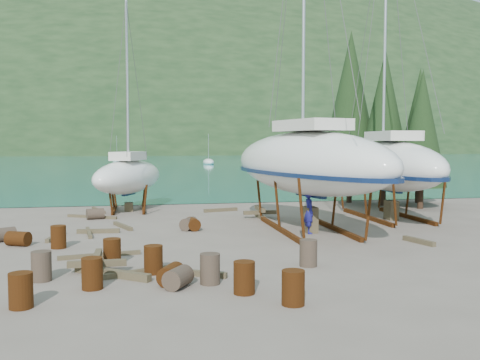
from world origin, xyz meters
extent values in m
plane|color=#665B51|center=(0.00, 0.00, 0.00)|extent=(600.00, 600.00, 0.00)
plane|color=#166C71|center=(0.00, 315.00, 0.01)|extent=(700.00, 700.00, 0.00)
ellipsoid|color=#1A3018|center=(0.00, 320.00, 0.00)|extent=(800.00, 360.00, 110.00)
cube|color=beige|center=(-20.00, 190.00, 2.00)|extent=(6.00, 5.00, 4.00)
cube|color=#A54C2D|center=(-20.00, 190.00, 4.80)|extent=(6.60, 5.60, 1.60)
cube|color=beige|center=(30.00, 190.00, 2.00)|extent=(6.00, 5.00, 4.00)
cube|color=#A54C2D|center=(30.00, 190.00, 4.80)|extent=(6.60, 5.60, 1.60)
cylinder|color=black|center=(12.50, 12.00, 0.80)|extent=(0.36, 0.36, 1.60)
cone|color=black|center=(12.50, 12.00, 5.80)|extent=(3.60, 3.60, 8.40)
cylinder|color=black|center=(14.00, 10.00, 0.68)|extent=(0.36, 0.36, 1.36)
cone|color=black|center=(14.00, 10.00, 4.93)|extent=(3.06, 3.06, 7.14)
cylinder|color=black|center=(11.00, 14.00, 0.92)|extent=(0.36, 0.36, 1.84)
cone|color=black|center=(11.00, 14.00, 6.67)|extent=(4.14, 4.14, 9.66)
cylinder|color=black|center=(15.50, 13.00, 0.72)|extent=(0.36, 0.36, 1.44)
cone|color=black|center=(15.50, 13.00, 5.22)|extent=(3.24, 3.24, 7.56)
ellipsoid|color=white|center=(10.00, 80.00, 0.38)|extent=(2.00, 5.00, 1.40)
cylinder|color=silver|center=(10.00, 80.00, 3.23)|extent=(0.08, 0.08, 5.00)
ellipsoid|color=white|center=(-8.00, 110.00, 0.38)|extent=(2.00, 5.00, 1.40)
cylinder|color=silver|center=(-8.00, 110.00, 3.23)|extent=(0.08, 0.08, 5.00)
ellipsoid|color=white|center=(4.59, 3.55, 3.12)|extent=(6.38, 12.99, 2.91)
cube|color=#0C1B3E|center=(4.59, 2.92, 2.11)|extent=(0.75, 2.25, 1.00)
cube|color=silver|center=(4.59, 2.92, 4.83)|extent=(2.80, 4.10, 0.50)
cube|color=#542D0E|center=(3.32, 3.55, 0.10)|extent=(0.18, 6.87, 0.20)
cube|color=#542D0E|center=(5.87, 3.55, 0.10)|extent=(0.18, 6.87, 0.20)
cube|color=brown|center=(4.59, 2.92, 0.58)|extent=(0.50, 0.80, 1.16)
ellipsoid|color=white|center=(10.04, 6.48, 2.83)|extent=(3.56, 11.22, 2.63)
cube|color=#0C1B3E|center=(10.04, 5.92, 1.97)|extent=(0.31, 2.01, 1.00)
cube|color=silver|center=(10.04, 5.92, 4.40)|extent=(1.88, 3.39, 0.50)
cylinder|color=silver|center=(10.04, 7.04, 10.93)|extent=(0.14, 0.14, 13.36)
cube|color=#542D0E|center=(8.90, 6.48, 0.10)|extent=(0.18, 6.12, 0.20)
cube|color=#542D0E|center=(11.17, 6.48, 0.10)|extent=(0.18, 6.12, 0.20)
cube|color=brown|center=(10.04, 5.92, 0.51)|extent=(0.50, 0.80, 1.02)
ellipsoid|color=white|center=(-3.61, 12.54, 2.01)|extent=(5.39, 8.17, 2.01)
cube|color=#0C1B3E|center=(-3.61, 12.15, 1.46)|extent=(0.79, 1.39, 1.00)
cube|color=silver|center=(-3.61, 12.15, 3.27)|extent=(2.18, 2.70, 0.50)
cylinder|color=silver|center=(-3.61, 12.94, 7.82)|extent=(0.14, 0.14, 9.40)
cube|color=#542D0E|center=(-4.47, 12.54, 0.10)|extent=(0.18, 4.31, 0.20)
cube|color=#542D0E|center=(-2.75, 12.54, 0.10)|extent=(0.18, 4.31, 0.20)
cube|color=brown|center=(-3.61, 12.15, 0.25)|extent=(0.50, 0.80, 0.51)
imported|color=navy|center=(4.45, 2.66, 0.97)|extent=(0.53, 0.75, 1.93)
cylinder|color=#542D0E|center=(-5.90, -6.37, 0.44)|extent=(0.58, 0.58, 0.88)
cylinder|color=#2D2823|center=(-1.97, -5.27, 0.29)|extent=(0.95, 1.05, 0.58)
cylinder|color=#542D0E|center=(-7.70, 2.02, 0.29)|extent=(1.04, 0.89, 0.58)
cylinder|color=#542D0E|center=(-0.27, -6.17, 0.44)|extent=(0.58, 0.58, 0.88)
cylinder|color=#2D2823|center=(-1.04, -5.01, 0.44)|extent=(0.58, 0.58, 0.88)
cylinder|color=#542D0E|center=(-0.59, 4.53, 0.29)|extent=(0.71, 0.96, 0.58)
cylinder|color=#542D0E|center=(0.74, -7.38, 0.44)|extent=(0.58, 0.58, 0.88)
cylinder|color=#542D0E|center=(-6.08, 1.25, 0.44)|extent=(0.58, 0.58, 0.88)
cylinder|color=#2D2823|center=(-5.30, 9.03, 0.29)|extent=(0.99, 0.77, 0.58)
cylinder|color=#542D0E|center=(-2.61, -3.47, 0.44)|extent=(0.58, 0.58, 0.88)
cylinder|color=#2D2823|center=(-0.75, 4.61, 0.29)|extent=(0.95, 1.05, 0.58)
cylinder|color=#542D0E|center=(-2.14, -4.87, 0.29)|extent=(0.89, 1.04, 0.58)
cylinder|color=#542D0E|center=(-4.32, -4.93, 0.44)|extent=(0.58, 0.58, 0.88)
cylinder|color=#542D0E|center=(-3.92, -2.00, 0.44)|extent=(0.58, 0.58, 0.88)
cylinder|color=#2D2823|center=(-8.49, 3.13, 0.29)|extent=(1.05, 0.96, 0.58)
cylinder|color=#2D2823|center=(-5.86, -3.75, 0.44)|extent=(0.58, 0.58, 0.88)
cylinder|color=#2D2823|center=(2.42, -3.42, 0.44)|extent=(0.58, 0.58, 0.88)
cube|color=brown|center=(8.05, -0.43, 0.10)|extent=(0.59, 1.68, 0.19)
cube|color=brown|center=(-4.41, -0.71, 0.07)|extent=(2.85, 0.71, 0.15)
cube|color=brown|center=(-3.80, 5.85, 0.09)|extent=(0.98, 2.18, 0.17)
cube|color=brown|center=(-3.19, -3.59, 0.08)|extent=(2.77, 1.29, 0.16)
cube|color=brown|center=(1.72, 10.95, 0.10)|extent=(2.09, 0.72, 0.19)
cube|color=brown|center=(-1.15, -4.12, 0.09)|extent=(1.43, 0.90, 0.17)
cube|color=brown|center=(-4.83, 4.50, 0.09)|extent=(1.88, 0.32, 0.19)
cube|color=brown|center=(-5.38, 12.39, 0.08)|extent=(0.95, 2.38, 0.15)
cube|color=brown|center=(-5.22, 4.27, 0.08)|extent=(0.50, 2.48, 0.15)
cube|color=brown|center=(-5.52, 9.52, 0.07)|extent=(2.71, 1.59, 0.15)
cube|color=brown|center=(-3.86, -3.65, 0.11)|extent=(2.35, 1.89, 0.23)
cube|color=brown|center=(-6.51, 3.52, 0.08)|extent=(0.54, 2.23, 0.16)
cube|color=brown|center=(-4.33, -3.06, 0.10)|extent=(0.20, 1.80, 0.20)
cube|color=brown|center=(-4.33, -3.06, 0.30)|extent=(1.80, 0.20, 0.20)
cube|color=brown|center=(-4.33, -3.06, 0.50)|extent=(0.20, 1.80, 0.20)
cube|color=brown|center=(3.38, 7.86, 0.10)|extent=(0.20, 1.80, 0.20)
cube|color=brown|center=(3.38, 7.86, 0.30)|extent=(1.80, 0.20, 0.20)
cube|color=brown|center=(3.38, 7.86, 0.50)|extent=(0.20, 1.80, 0.20)
camera|label=1|loc=(-3.03, -20.01, 4.05)|focal=40.00mm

